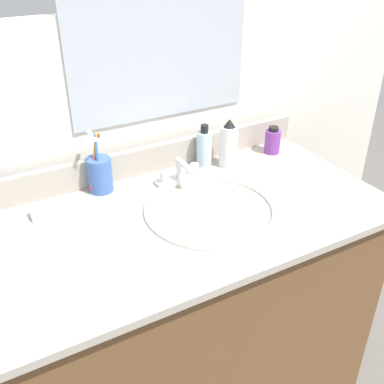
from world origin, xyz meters
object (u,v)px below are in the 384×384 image
Objects in this scene: bottle_gel_clear at (204,148)px; faucet at (180,174)px; bottle_lotion_white at (229,145)px; cup_blue_plastic at (99,173)px; bottle_cream_purple at (272,141)px; soap_bar at (42,213)px.

faucet is at bearing -151.81° from bottle_gel_clear.
faucet is 1.10× the size of bottle_gel_clear.
cup_blue_plastic reaches higher than bottle_lotion_white.
faucet is 1.63× the size of bottle_cream_purple.
bottle_lotion_white is at bearing -177.18° from bottle_cream_purple.
bottle_lotion_white is (-0.19, -0.01, 0.03)m from bottle_cream_purple.
bottle_lotion_white is at bearing -33.47° from bottle_gel_clear.
soap_bar is at bearing -174.27° from bottle_gel_clear.
bottle_gel_clear is 0.08m from bottle_lotion_white.
faucet is at bearing -173.08° from bottle_lotion_white.
bottle_cream_purple is 0.50× the size of cup_blue_plastic.
faucet is 0.15m from bottle_gel_clear.
cup_blue_plastic is at bearing 179.54° from bottle_gel_clear.
faucet is 0.20m from bottle_lotion_white.
cup_blue_plastic is at bearing 163.40° from faucet.
bottle_lotion_white is at bearing 6.92° from faucet.
bottle_cream_purple is 0.63m from cup_blue_plastic.
cup_blue_plastic is at bearing 173.74° from bottle_lotion_white.
bottle_cream_purple is 0.27m from bottle_gel_clear.
soap_bar is at bearing -163.01° from cup_blue_plastic.
bottle_cream_purple is 0.68× the size of bottle_gel_clear.
cup_blue_plastic is (-0.63, 0.04, 0.02)m from bottle_cream_purple.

